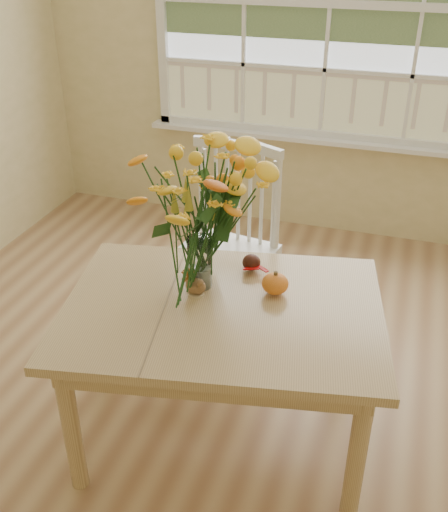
% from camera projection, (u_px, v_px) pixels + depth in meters
% --- Properties ---
extents(floor, '(4.00, 4.50, 0.01)m').
position_uv_depth(floor, '(218.00, 448.00, 2.62)').
color(floor, '#9C714B').
rests_on(floor, ground).
extents(wall_back, '(4.00, 0.02, 2.70)m').
position_uv_depth(wall_back, '(328.00, 36.00, 3.81)').
color(wall_back, '#D1C486').
rests_on(wall_back, floor).
extents(window, '(2.42, 0.12, 1.74)m').
position_uv_depth(window, '(330.00, 7.00, 3.68)').
color(window, silver).
rests_on(window, wall_back).
extents(dining_table, '(1.41, 1.12, 0.68)m').
position_uv_depth(dining_table, '(222.00, 325.00, 2.42)').
color(dining_table, tan).
rests_on(dining_table, floor).
extents(windsor_chair, '(0.54, 0.52, 1.03)m').
position_uv_depth(windsor_chair, '(229.00, 237.00, 3.10)').
color(windsor_chair, white).
rests_on(windsor_chair, floor).
extents(flower_vase, '(0.47, 0.47, 0.56)m').
position_uv_depth(flower_vase, '(199.00, 213.00, 2.34)').
color(flower_vase, white).
rests_on(flower_vase, dining_table).
extents(pumpkin, '(0.11, 0.11, 0.09)m').
position_uv_depth(pumpkin, '(275.00, 285.00, 2.43)').
color(pumpkin, orange).
rests_on(pumpkin, dining_table).
extents(turkey_figurine, '(0.09, 0.07, 0.11)m').
position_uv_depth(turkey_figurine, '(196.00, 286.00, 2.42)').
color(turkey_figurine, '#CCB78C').
rests_on(turkey_figurine, dining_table).
extents(dark_gourd, '(0.13, 0.09, 0.07)m').
position_uv_depth(dark_gourd, '(251.00, 263.00, 2.60)').
color(dark_gourd, '#38160F').
rests_on(dark_gourd, dining_table).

